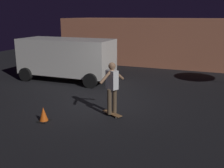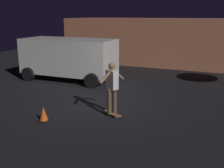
# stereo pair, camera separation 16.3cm
# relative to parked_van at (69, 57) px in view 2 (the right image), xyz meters

# --- Properties ---
(ground_plane) EXTENTS (28.00, 28.00, 0.00)m
(ground_plane) POSITION_rel_parked_van_xyz_m (3.00, -2.83, -1.16)
(ground_plane) COLOR black
(low_building) EXTENTS (11.94, 4.08, 2.93)m
(low_building) POSITION_rel_parked_van_xyz_m (2.87, 6.55, 0.30)
(low_building) COLOR #B76B4C
(low_building) RESTS_ON ground_plane
(parked_van) EXTENTS (4.63, 2.24, 2.03)m
(parked_van) POSITION_rel_parked_van_xyz_m (0.00, 0.00, 0.00)
(parked_van) COLOR silver
(parked_van) RESTS_ON ground_plane
(skateboard_ridden) EXTENTS (0.78, 0.54, 0.07)m
(skateboard_ridden) POSITION_rel_parked_van_xyz_m (3.89, -3.71, -1.11)
(skateboard_ridden) COLOR olive
(skateboard_ridden) RESTS_ON ground_plane
(skater) EXTENTS (0.54, 0.91, 1.67)m
(skater) POSITION_rel_parked_van_xyz_m (3.89, -3.71, -0.12)
(skater) COLOR brown
(skater) RESTS_ON skateboard_ridden
(traffic_cone) EXTENTS (0.34, 0.34, 0.46)m
(traffic_cone) POSITION_rel_parked_van_xyz_m (2.14, -4.96, -0.95)
(traffic_cone) COLOR black
(traffic_cone) RESTS_ON ground_plane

